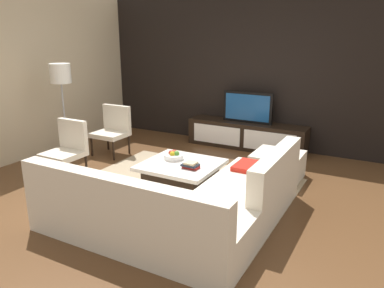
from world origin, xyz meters
name	(u,v)px	position (x,y,z in m)	size (l,w,h in m)	color
ground_plane	(184,192)	(0.00, 0.00, 0.00)	(14.00, 14.00, 0.00)	brown
feature_wall_back	(255,73)	(0.00, 2.70, 1.40)	(6.40, 0.12, 2.80)	black
side_wall_left	(27,76)	(-3.20, 0.20, 1.40)	(0.12, 5.20, 2.80)	beige
area_rug	(178,191)	(-0.10, 0.00, 0.01)	(3.00, 2.58, 0.01)	tan
media_console	(246,135)	(0.00, 2.40, 0.25)	(2.26, 0.48, 0.50)	black
television	(248,107)	(0.00, 2.40, 0.79)	(0.95, 0.06, 0.58)	black
sectional_couch	(184,206)	(0.51, -0.88, 0.28)	(2.39, 2.34, 0.82)	beige
coffee_table	(181,175)	(-0.10, 0.10, 0.20)	(1.03, 0.97, 0.38)	black
accent_chair_near	(68,146)	(-1.83, -0.31, 0.49)	(0.52, 0.53, 0.87)	black
floor_lamp	(61,79)	(-2.50, 0.30, 1.39)	(0.34, 0.34, 1.64)	#A5A5AA
ottoman	(277,166)	(0.98, 1.13, 0.20)	(0.70, 0.70, 0.40)	beige
fruit_bowl	(174,156)	(-0.28, 0.20, 0.43)	(0.28, 0.28, 0.13)	silver
accent_chair_far	(113,127)	(-2.00, 0.93, 0.49)	(0.58, 0.51, 0.87)	black
book_stack	(191,165)	(0.12, -0.02, 0.42)	(0.22, 0.16, 0.09)	maroon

